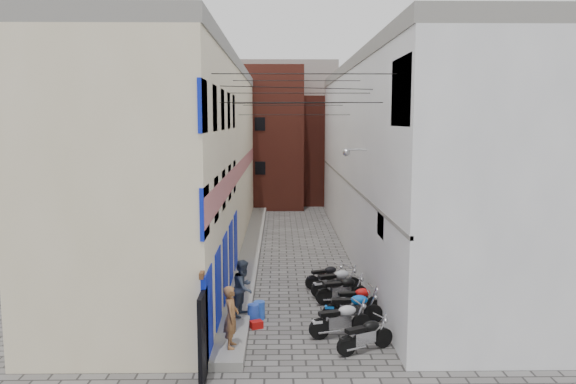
{
  "coord_description": "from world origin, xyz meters",
  "views": [
    {
      "loc": [
        -0.68,
        -13.34,
        6.26
      ],
      "look_at": [
        -0.29,
        12.07,
        3.0
      ],
      "focal_mm": 35.0,
      "sensor_mm": 36.0,
      "label": 1
    }
  ],
  "objects_px": {
    "motorcycle_c": "(353,306)",
    "motorcycle_a": "(365,334)",
    "person_b": "(243,288)",
    "motorcycle_b": "(341,318)",
    "motorcycle_d": "(357,298)",
    "red_crate": "(256,324)",
    "water_jug_near": "(253,313)",
    "person_a": "(231,317)",
    "water_jug_far": "(259,310)",
    "motorcycle_e": "(342,288)",
    "motorcycle_f": "(336,280)",
    "motorcycle_g": "(326,275)"
  },
  "relations": [
    {
      "from": "motorcycle_e",
      "to": "water_jug_near",
      "type": "height_order",
      "value": "motorcycle_e"
    },
    {
      "from": "motorcycle_a",
      "to": "motorcycle_f",
      "type": "height_order",
      "value": "motorcycle_f"
    },
    {
      "from": "motorcycle_a",
      "to": "motorcycle_d",
      "type": "distance_m",
      "value": 3.04
    },
    {
      "from": "motorcycle_b",
      "to": "water_jug_near",
      "type": "distance_m",
      "value": 2.88
    },
    {
      "from": "motorcycle_b",
      "to": "person_b",
      "type": "relative_size",
      "value": 1.11
    },
    {
      "from": "person_a",
      "to": "water_jug_far",
      "type": "distance_m",
      "value": 3.0
    },
    {
      "from": "person_b",
      "to": "water_jug_near",
      "type": "relative_size",
      "value": 3.08
    },
    {
      "from": "motorcycle_c",
      "to": "water_jug_near",
      "type": "height_order",
      "value": "motorcycle_c"
    },
    {
      "from": "motorcycle_b",
      "to": "person_b",
      "type": "xyz_separation_m",
      "value": [
        -2.89,
        1.17,
        0.56
      ]
    },
    {
      "from": "motorcycle_g",
      "to": "person_a",
      "type": "height_order",
      "value": "person_a"
    },
    {
      "from": "motorcycle_e",
      "to": "red_crate",
      "type": "distance_m",
      "value": 3.65
    },
    {
      "from": "motorcycle_f",
      "to": "red_crate",
      "type": "distance_m",
      "value": 4.17
    },
    {
      "from": "motorcycle_f",
      "to": "person_b",
      "type": "distance_m",
      "value": 4.15
    },
    {
      "from": "motorcycle_e",
      "to": "motorcycle_d",
      "type": "bearing_deg",
      "value": 7.2
    },
    {
      "from": "water_jug_far",
      "to": "motorcycle_c",
      "type": "bearing_deg",
      "value": -8.63
    },
    {
      "from": "motorcycle_b",
      "to": "water_jug_near",
      "type": "bearing_deg",
      "value": -132.33
    },
    {
      "from": "motorcycle_a",
      "to": "motorcycle_g",
      "type": "relative_size",
      "value": 1.06
    },
    {
      "from": "person_a",
      "to": "person_b",
      "type": "xyz_separation_m",
      "value": [
        0.17,
        2.49,
        0.04
      ]
    },
    {
      "from": "motorcycle_f",
      "to": "person_a",
      "type": "relative_size",
      "value": 1.16
    },
    {
      "from": "person_b",
      "to": "water_jug_far",
      "type": "bearing_deg",
      "value": -33.95
    },
    {
      "from": "motorcycle_d",
      "to": "person_b",
      "type": "bearing_deg",
      "value": -84.43
    },
    {
      "from": "motorcycle_b",
      "to": "motorcycle_e",
      "type": "height_order",
      "value": "motorcycle_b"
    },
    {
      "from": "motorcycle_d",
      "to": "red_crate",
      "type": "relative_size",
      "value": 4.96
    },
    {
      "from": "motorcycle_f",
      "to": "motorcycle_g",
      "type": "relative_size",
      "value": 1.16
    },
    {
      "from": "motorcycle_d",
      "to": "water_jug_near",
      "type": "distance_m",
      "value": 3.42
    },
    {
      "from": "motorcycle_d",
      "to": "water_jug_near",
      "type": "relative_size",
      "value": 3.14
    },
    {
      "from": "water_jug_near",
      "to": "motorcycle_b",
      "type": "bearing_deg",
      "value": -25.1
    },
    {
      "from": "motorcycle_b",
      "to": "person_a",
      "type": "xyz_separation_m",
      "value": [
        -3.06,
        -1.32,
        0.53
      ]
    },
    {
      "from": "water_jug_far",
      "to": "motorcycle_f",
      "type": "bearing_deg",
      "value": 40.68
    },
    {
      "from": "motorcycle_c",
      "to": "motorcycle_a",
      "type": "bearing_deg",
      "value": 2.36
    },
    {
      "from": "motorcycle_e",
      "to": "motorcycle_a",
      "type": "bearing_deg",
      "value": -10.44
    },
    {
      "from": "motorcycle_a",
      "to": "person_b",
      "type": "relative_size",
      "value": 1.02
    },
    {
      "from": "motorcycle_f",
      "to": "water_jug_far",
      "type": "height_order",
      "value": "motorcycle_f"
    },
    {
      "from": "motorcycle_b",
      "to": "motorcycle_d",
      "type": "bearing_deg",
      "value": 141.69
    },
    {
      "from": "motorcycle_a",
      "to": "motorcycle_d",
      "type": "relative_size",
      "value": 1.0
    },
    {
      "from": "motorcycle_d",
      "to": "motorcycle_e",
      "type": "height_order",
      "value": "motorcycle_e"
    },
    {
      "from": "person_a",
      "to": "water_jug_far",
      "type": "relative_size",
      "value": 2.97
    },
    {
      "from": "person_b",
      "to": "water_jug_near",
      "type": "distance_m",
      "value": 0.89
    },
    {
      "from": "motorcycle_g",
      "to": "person_b",
      "type": "distance_m",
      "value": 4.67
    },
    {
      "from": "motorcycle_e",
      "to": "motorcycle_f",
      "type": "relative_size",
      "value": 0.96
    },
    {
      "from": "motorcycle_b",
      "to": "water_jug_far",
      "type": "bearing_deg",
      "value": -139.17
    },
    {
      "from": "motorcycle_c",
      "to": "motorcycle_f",
      "type": "height_order",
      "value": "motorcycle_f"
    },
    {
      "from": "motorcycle_f",
      "to": "motorcycle_a",
      "type": "bearing_deg",
      "value": -17.33
    },
    {
      "from": "motorcycle_e",
      "to": "person_b",
      "type": "xyz_separation_m",
      "value": [
        -3.26,
        -1.75,
        0.58
      ]
    },
    {
      "from": "motorcycle_g",
      "to": "red_crate",
      "type": "relative_size",
      "value": 4.7
    },
    {
      "from": "motorcycle_b",
      "to": "red_crate",
      "type": "distance_m",
      "value": 2.61
    },
    {
      "from": "motorcycle_c",
      "to": "person_a",
      "type": "relative_size",
      "value": 1.13
    },
    {
      "from": "person_b",
      "to": "red_crate",
      "type": "height_order",
      "value": "person_b"
    },
    {
      "from": "red_crate",
      "to": "motorcycle_g",
      "type": "bearing_deg",
      "value": 59.13
    },
    {
      "from": "motorcycle_c",
      "to": "motorcycle_d",
      "type": "xyz_separation_m",
      "value": [
        0.26,
        0.86,
        -0.03
      ]
    }
  ]
}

